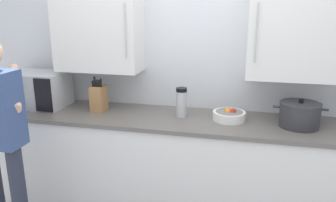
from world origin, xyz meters
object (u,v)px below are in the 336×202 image
at_px(knife_block, 99,98).
at_px(fruit_bowl, 229,115).
at_px(stock_pot, 300,115).
at_px(microwave_oven, 32,89).
at_px(thermos_flask, 181,102).

relative_size(knife_block, fruit_bowl, 1.18).
distance_m(knife_block, stock_pot, 1.65).
xyz_separation_m(stock_pot, fruit_bowl, (-0.53, 0.03, -0.05)).
bearing_deg(stock_pot, knife_block, 179.24).
height_order(microwave_oven, stock_pot, microwave_oven).
bearing_deg(knife_block, stock_pot, -0.76).
bearing_deg(stock_pot, fruit_bowl, 176.44).
distance_m(microwave_oven, knife_block, 0.66).
bearing_deg(stock_pot, thermos_flask, 178.42).
height_order(knife_block, thermos_flask, knife_block).
bearing_deg(fruit_bowl, stock_pot, -3.56).
distance_m(microwave_oven, fruit_bowl, 1.79).
distance_m(microwave_oven, thermos_flask, 1.40).
bearing_deg(microwave_oven, stock_pot, -0.79).
distance_m(thermos_flask, fruit_bowl, 0.40).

